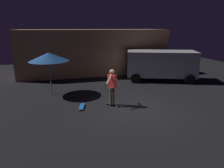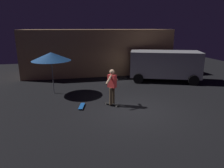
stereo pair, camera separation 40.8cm
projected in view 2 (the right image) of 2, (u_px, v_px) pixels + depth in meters
The scene contains 7 objects.
ground_plane at pixel (134, 110), 9.05m from camera, with size 28.00×28.00×0.00m, color black.
low_building at pixel (97, 51), 16.56m from camera, with size 11.39×3.99×3.42m.
parked_van at pixel (165, 64), 13.82m from camera, with size 4.97×3.50×2.03m.
patio_umbrella at pixel (51, 57), 10.84m from camera, with size 2.10×2.10×2.30m.
skateboard_ridden at pixel (112, 104), 9.63m from camera, with size 0.69×0.69×0.07m.
skateboard_spare at pixel (82, 106), 9.39m from camera, with size 0.38×0.81×0.07m.
skater at pixel (112, 84), 9.37m from camera, with size 0.76×0.76×1.67m.
Camera 2 is at (-2.78, -7.98, 3.58)m, focal length 32.45 mm.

